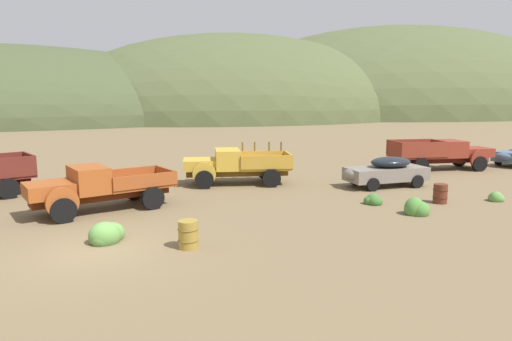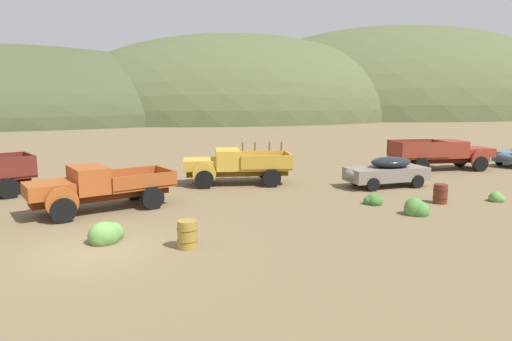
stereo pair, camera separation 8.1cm
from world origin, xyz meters
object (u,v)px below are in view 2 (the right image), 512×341
object	(u,v)px
truck_rust_red	(448,154)
oil_drum_by_truck	(187,234)
truck_faded_yellow	(230,166)
oil_drum_spare	(440,194)
truck_oxide_orange	(92,188)
car_primer_gray	(384,171)

from	to	relation	value
truck_rust_red	oil_drum_by_truck	world-z (taller)	truck_rust_red
truck_faded_yellow	oil_drum_spare	distance (m)	10.55
truck_oxide_orange	truck_faded_yellow	distance (m)	7.92
truck_oxide_orange	oil_drum_by_truck	size ratio (longest dim) A/B	6.90
oil_drum_by_truck	truck_oxide_orange	bearing A→B (deg)	113.68
truck_oxide_orange	car_primer_gray	bearing A→B (deg)	165.69
car_primer_gray	oil_drum_spare	bearing A→B (deg)	93.50
truck_faded_yellow	car_primer_gray	bearing A→B (deg)	168.77
car_primer_gray	oil_drum_by_truck	distance (m)	13.15
car_primer_gray	truck_rust_red	distance (m)	7.94
truck_faded_yellow	oil_drum_by_truck	xyz separation A→B (m)	(-4.54, -9.35, -0.57)
truck_rust_red	oil_drum_spare	bearing A→B (deg)	-123.97
car_primer_gray	truck_oxide_orange	bearing A→B (deg)	3.13
car_primer_gray	oil_drum_spare	size ratio (longest dim) A/B	5.33
truck_faded_yellow	oil_drum_by_truck	distance (m)	10.41
car_primer_gray	oil_drum_by_truck	bearing A→B (deg)	29.59
truck_oxide_orange	truck_rust_red	bearing A→B (deg)	174.00
oil_drum_by_truck	oil_drum_spare	world-z (taller)	oil_drum_by_truck
truck_oxide_orange	oil_drum_by_truck	distance (m)	6.45
truck_rust_red	oil_drum_by_truck	size ratio (longest dim) A/B	7.70
truck_rust_red	oil_drum_by_truck	distance (m)	21.08
truck_faded_yellow	oil_drum_spare	size ratio (longest dim) A/B	6.99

